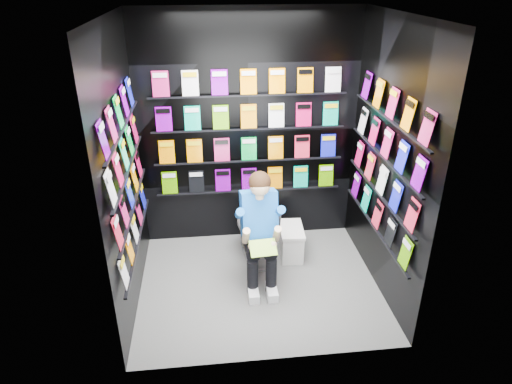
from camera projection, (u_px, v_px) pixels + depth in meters
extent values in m
plane|color=#5C5C59|center=(259.00, 284.00, 4.68)|extent=(2.40, 2.40, 0.00)
plane|color=white|center=(260.00, 14.00, 3.53)|extent=(2.40, 2.40, 0.00)
cube|color=black|center=(249.00, 132.00, 5.00)|extent=(2.40, 0.04, 2.60)
cube|color=black|center=(276.00, 224.00, 3.22)|extent=(2.40, 0.04, 2.60)
cube|color=black|center=(123.00, 174.00, 3.99)|extent=(0.04, 2.00, 2.60)
cube|color=black|center=(388.00, 162.00, 4.23)|extent=(0.04, 2.00, 2.60)
imported|color=silver|center=(255.00, 228.00, 4.99)|extent=(0.48, 0.78, 0.73)
cube|color=silver|center=(291.00, 243.00, 5.10)|extent=(0.26, 0.44, 0.32)
cube|color=silver|center=(292.00, 229.00, 5.02)|extent=(0.28, 0.46, 0.03)
cube|color=green|center=(263.00, 248.00, 4.24)|extent=(0.26, 0.17, 0.11)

